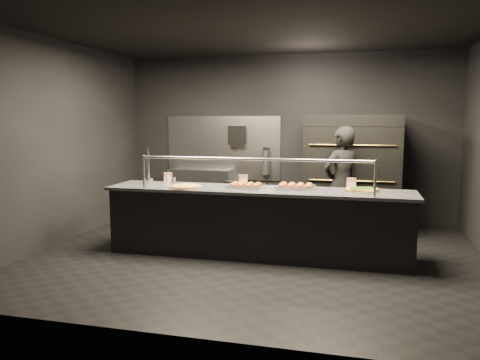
{
  "coord_description": "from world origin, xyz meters",
  "views": [
    {
      "loc": [
        1.29,
        -6.04,
        1.84
      ],
      "look_at": [
        -0.29,
        0.2,
        1.0
      ],
      "focal_mm": 35.0,
      "sensor_mm": 36.0,
      "label": 1
    }
  ],
  "objects_px": {
    "prep_shelf": "(201,193)",
    "trash_bin": "(235,200)",
    "towel_dispenser": "(237,135)",
    "slider_tray_b": "(296,186)",
    "fire_extinguisher": "(266,162)",
    "slider_tray_a": "(246,186)",
    "worker": "(341,185)",
    "pizza_oven": "(352,172)",
    "round_pizza": "(186,187)",
    "beer_tap": "(148,173)",
    "square_pizza": "(362,190)",
    "service_counter": "(257,222)"
  },
  "relations": [
    {
      "from": "pizza_oven",
      "to": "trash_bin",
      "type": "height_order",
      "value": "pizza_oven"
    },
    {
      "from": "beer_tap",
      "to": "worker",
      "type": "height_order",
      "value": "worker"
    },
    {
      "from": "fire_extinguisher",
      "to": "slider_tray_a",
      "type": "relative_size",
      "value": 0.92
    },
    {
      "from": "prep_shelf",
      "to": "slider_tray_b",
      "type": "height_order",
      "value": "slider_tray_b"
    },
    {
      "from": "prep_shelf",
      "to": "fire_extinguisher",
      "type": "xyz_separation_m",
      "value": [
        1.25,
        0.08,
        0.61
      ]
    },
    {
      "from": "service_counter",
      "to": "fire_extinguisher",
      "type": "distance_m",
      "value": 2.5
    },
    {
      "from": "prep_shelf",
      "to": "trash_bin",
      "type": "bearing_deg",
      "value": -8.13
    },
    {
      "from": "prep_shelf",
      "to": "fire_extinguisher",
      "type": "bearing_deg",
      "value": 3.66
    },
    {
      "from": "towel_dispenser",
      "to": "trash_bin",
      "type": "bearing_deg",
      "value": -90.0
    },
    {
      "from": "worker",
      "to": "slider_tray_a",
      "type": "bearing_deg",
      "value": -2.49
    },
    {
      "from": "service_counter",
      "to": "pizza_oven",
      "type": "distance_m",
      "value": 2.3
    },
    {
      "from": "beer_tap",
      "to": "trash_bin",
      "type": "bearing_deg",
      "value": 71.09
    },
    {
      "from": "prep_shelf",
      "to": "slider_tray_a",
      "type": "bearing_deg",
      "value": -57.86
    },
    {
      "from": "slider_tray_b",
      "to": "worker",
      "type": "bearing_deg",
      "value": 58.32
    },
    {
      "from": "pizza_oven",
      "to": "trash_bin",
      "type": "distance_m",
      "value": 2.21
    },
    {
      "from": "beer_tap",
      "to": "trash_bin",
      "type": "relative_size",
      "value": 0.76
    },
    {
      "from": "square_pizza",
      "to": "slider_tray_a",
      "type": "bearing_deg",
      "value": -178.37
    },
    {
      "from": "prep_shelf",
      "to": "round_pizza",
      "type": "height_order",
      "value": "round_pizza"
    },
    {
      "from": "service_counter",
      "to": "worker",
      "type": "relative_size",
      "value": 2.35
    },
    {
      "from": "towel_dispenser",
      "to": "worker",
      "type": "xyz_separation_m",
      "value": [
        1.97,
        -1.36,
        -0.68
      ]
    },
    {
      "from": "service_counter",
      "to": "trash_bin",
      "type": "distance_m",
      "value": 2.4
    },
    {
      "from": "fire_extinguisher",
      "to": "beer_tap",
      "type": "distance_m",
      "value": 2.63
    },
    {
      "from": "round_pizza",
      "to": "square_pizza",
      "type": "xyz_separation_m",
      "value": [
        2.31,
        0.24,
        0.0
      ]
    },
    {
      "from": "trash_bin",
      "to": "worker",
      "type": "height_order",
      "value": "worker"
    },
    {
      "from": "pizza_oven",
      "to": "slider_tray_a",
      "type": "relative_size",
      "value": 3.48
    },
    {
      "from": "fire_extinguisher",
      "to": "trash_bin",
      "type": "relative_size",
      "value": 0.7
    },
    {
      "from": "towel_dispenser",
      "to": "slider_tray_b",
      "type": "xyz_separation_m",
      "value": [
        1.4,
        -2.28,
        -0.6
      ]
    },
    {
      "from": "slider_tray_a",
      "to": "service_counter",
      "type": "bearing_deg",
      "value": -14.62
    },
    {
      "from": "prep_shelf",
      "to": "pizza_oven",
      "type": "bearing_deg",
      "value": -8.54
    },
    {
      "from": "square_pizza",
      "to": "slider_tray_b",
      "type": "bearing_deg",
      "value": 178.39
    },
    {
      "from": "fire_extinguisher",
      "to": "worker",
      "type": "relative_size",
      "value": 0.29
    },
    {
      "from": "round_pizza",
      "to": "worker",
      "type": "distance_m",
      "value": 2.34
    },
    {
      "from": "square_pizza",
      "to": "trash_bin",
      "type": "xyz_separation_m",
      "value": [
        -2.26,
        2.13,
        -0.58
      ]
    },
    {
      "from": "worker",
      "to": "round_pizza",
      "type": "bearing_deg",
      "value": -10.74
    },
    {
      "from": "round_pizza",
      "to": "trash_bin",
      "type": "distance_m",
      "value": 2.44
    },
    {
      "from": "worker",
      "to": "prep_shelf",
      "type": "bearing_deg",
      "value": -66.89
    },
    {
      "from": "beer_tap",
      "to": "towel_dispenser",
      "type": "bearing_deg",
      "value": 72.4
    },
    {
      "from": "pizza_oven",
      "to": "slider_tray_b",
      "type": "height_order",
      "value": "pizza_oven"
    },
    {
      "from": "round_pizza",
      "to": "worker",
      "type": "height_order",
      "value": "worker"
    },
    {
      "from": "fire_extinguisher",
      "to": "trash_bin",
      "type": "bearing_deg",
      "value": -161.88
    },
    {
      "from": "prep_shelf",
      "to": "worker",
      "type": "distance_m",
      "value": 2.99
    },
    {
      "from": "square_pizza",
      "to": "towel_dispenser",
      "type": "bearing_deg",
      "value": 134.47
    },
    {
      "from": "slider_tray_b",
      "to": "worker",
      "type": "distance_m",
      "value": 1.08
    },
    {
      "from": "fire_extinguisher",
      "to": "round_pizza",
      "type": "xyz_separation_m",
      "value": [
        -0.6,
        -2.55,
        -0.12
      ]
    },
    {
      "from": "slider_tray_a",
      "to": "square_pizza",
      "type": "bearing_deg",
      "value": 1.63
    },
    {
      "from": "prep_shelf",
      "to": "square_pizza",
      "type": "distance_m",
      "value": 3.74
    },
    {
      "from": "square_pizza",
      "to": "worker",
      "type": "relative_size",
      "value": 0.26
    },
    {
      "from": "slider_tray_a",
      "to": "towel_dispenser",
      "type": "bearing_deg",
      "value": 107.29
    },
    {
      "from": "fire_extinguisher",
      "to": "round_pizza",
      "type": "height_order",
      "value": "fire_extinguisher"
    },
    {
      "from": "pizza_oven",
      "to": "square_pizza",
      "type": "height_order",
      "value": "pizza_oven"
    }
  ]
}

